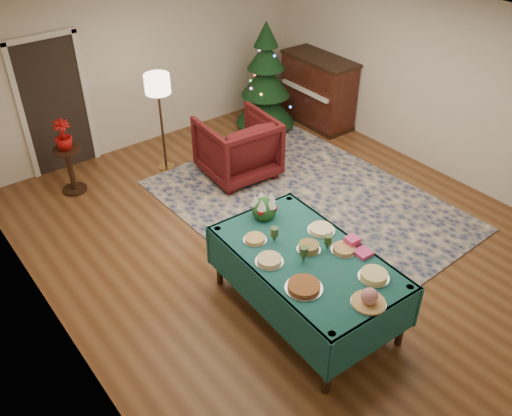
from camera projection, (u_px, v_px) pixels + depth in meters
room_shell at (286, 144)px, 6.57m from camera, size 7.00×7.00×7.00m
doorway at (54, 103)px, 8.15m from camera, size 1.08×0.04×2.16m
rug at (307, 205)px, 7.86m from camera, size 3.31×4.28×0.02m
buffet_table at (306, 267)px, 5.77m from camera, size 1.32×2.15×0.82m
platter_0 at (369, 298)px, 5.06m from camera, size 0.34×0.34×0.18m
platter_1 at (374, 275)px, 5.37m from camera, size 0.32×0.32×0.07m
platter_2 at (304, 287)px, 5.25m from camera, size 0.37×0.37×0.06m
platter_3 at (344, 249)px, 5.73m from camera, size 0.28×0.28×0.05m
platter_4 at (269, 260)px, 5.57m from camera, size 0.30×0.30×0.06m
platter_5 at (309, 247)px, 5.73m from camera, size 0.26×0.26×0.08m
platter_6 at (321, 229)px, 6.01m from camera, size 0.31×0.31×0.05m
platter_7 at (255, 239)px, 5.87m from camera, size 0.26×0.26×0.05m
goblet_0 at (274, 235)px, 5.80m from camera, size 0.09×0.09×0.19m
goblet_1 at (328, 242)px, 5.69m from camera, size 0.09×0.09×0.19m
goblet_2 at (304, 254)px, 5.53m from camera, size 0.09×0.09×0.19m
napkin_stack at (363, 253)px, 5.67m from camera, size 0.17×0.17×0.04m
gift_box at (352, 242)px, 5.77m from camera, size 0.14×0.14×0.11m
centerpiece at (264, 207)px, 6.15m from camera, size 0.29×0.30×0.34m
armchair at (237, 144)px, 8.26m from camera, size 1.12×1.06×1.07m
floor_lamp at (158, 90)px, 7.98m from camera, size 0.38×0.38×1.57m
side_table at (71, 171)px, 7.99m from camera, size 0.40×0.40×0.71m
potted_plant at (64, 141)px, 7.71m from camera, size 0.25×0.45×0.25m
christmas_tree at (266, 82)px, 9.46m from camera, size 1.07×1.07×1.92m
piano at (318, 91)px, 9.77m from camera, size 0.70×1.44×1.23m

